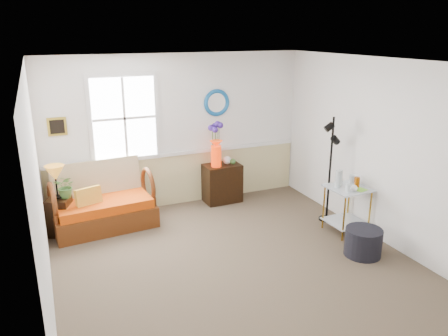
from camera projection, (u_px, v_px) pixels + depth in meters
name	position (u px, v px, depth m)	size (l,w,h in m)	color
floor	(240.00, 269.00, 5.64)	(4.50, 5.00, 0.01)	brown
ceiling	(242.00, 63.00, 4.85)	(4.50, 5.00, 0.01)	white
walls	(241.00, 174.00, 5.24)	(4.51, 5.01, 2.60)	white
wainscot	(180.00, 179.00, 7.67)	(4.46, 0.02, 0.90)	#C9BD83
chair_rail	(179.00, 153.00, 7.52)	(4.46, 0.04, 0.06)	white
window	(124.00, 118.00, 6.98)	(1.14, 0.06, 1.44)	white
picture	(57.00, 127.00, 6.62)	(0.28, 0.03, 0.28)	gold
mirror	(217.00, 103.00, 7.54)	(0.47, 0.47, 0.07)	#1661A6
loveseat	(103.00, 197.00, 6.71)	(1.51, 0.86, 0.99)	#52200A
throw_pillow	(89.00, 200.00, 6.52)	(0.39, 0.10, 0.39)	orange
lamp_stand	(60.00, 216.00, 6.52)	(0.33, 0.33, 0.58)	black
table_lamp	(56.00, 182.00, 6.35)	(0.28, 0.28, 0.51)	orange
potted_plant	(66.00, 189.00, 6.43)	(0.31, 0.35, 0.27)	#406F33
cabinet	(222.00, 183.00, 7.78)	(0.64, 0.41, 0.69)	black
flower_vase	(216.00, 145.00, 7.48)	(0.23, 0.23, 0.77)	red
side_table	(346.00, 210.00, 6.59)	(0.56, 0.56, 0.72)	#B98A22
tabletop_items	(349.00, 179.00, 6.44)	(0.44, 0.44, 0.26)	silver
floor_lamp	(330.00, 170.00, 6.85)	(0.24, 0.24, 1.69)	black
ottoman	(363.00, 242.00, 5.94)	(0.50, 0.50, 0.38)	black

